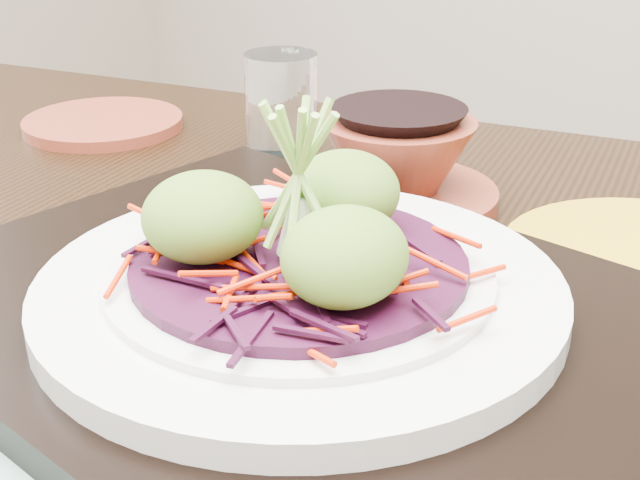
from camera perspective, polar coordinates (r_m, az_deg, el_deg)
The scene contains 11 objects.
dining_table at distance 0.58m, azimuth -2.21°, elevation -14.30°, with size 1.41×1.06×0.81m.
placemat at distance 0.50m, azimuth -1.28°, elevation -6.35°, with size 0.51×0.40×0.00m, color gray.
serving_tray at distance 0.49m, azimuth -1.29°, elevation -5.14°, with size 0.44×0.33×0.02m, color black.
white_plate at distance 0.48m, azimuth -1.31°, elevation -3.13°, with size 0.29×0.29×0.02m.
cabbage_bed at distance 0.47m, azimuth -1.33°, elevation -1.59°, with size 0.18×0.18×0.01m, color #370B27.
carrot_julienne at distance 0.47m, azimuth -1.34°, elevation -0.62°, with size 0.22×0.22×0.01m, color red, non-canonical shape.
guacamole_scoops at distance 0.46m, azimuth -1.41°, elevation 1.21°, with size 0.16×0.14×0.05m.
scallion_garnish at distance 0.46m, azimuth -1.39°, elevation 3.75°, with size 0.07×0.07×0.10m, color #89BE4C, non-canonical shape.
terracotta_side_plate at distance 0.88m, azimuth -13.70°, elevation 7.28°, with size 0.15×0.15×0.01m, color maroon.
water_glass at distance 0.77m, azimuth -2.49°, elevation 8.61°, with size 0.06×0.06×0.09m, color white.
terracotta_bowl_set at distance 0.68m, azimuth 4.95°, elevation 4.73°, with size 0.18×0.18×0.06m.
Camera 1 is at (0.21, -0.31, 1.06)m, focal length 50.00 mm.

